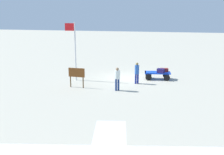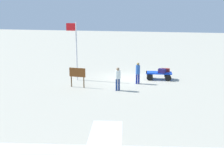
% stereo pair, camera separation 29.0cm
% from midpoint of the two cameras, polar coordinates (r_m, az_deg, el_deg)
% --- Properties ---
extents(ground_plane, '(120.00, 120.00, 0.00)m').
position_cam_midpoint_polar(ground_plane, '(23.16, 3.68, -0.18)').
color(ground_plane, '#B5B09C').
extents(luggage_cart, '(2.21, 1.33, 0.61)m').
position_cam_midpoint_polar(luggage_cart, '(23.01, 10.05, 0.69)').
color(luggage_cart, blue).
rests_on(luggage_cart, ground).
extents(suitcase_tan, '(0.68, 0.48, 0.29)m').
position_cam_midpoint_polar(suitcase_tan, '(23.14, 11.50, 1.49)').
color(suitcase_tan, maroon).
rests_on(suitcase_tan, luggage_cart).
extents(suitcase_maroon, '(0.65, 0.50, 0.35)m').
position_cam_midpoint_polar(suitcase_maroon, '(22.67, 10.76, 1.36)').
color(suitcase_maroon, '#1D1550').
rests_on(suitcase_maroon, luggage_cart).
extents(worker_lead, '(0.47, 0.47, 1.67)m').
position_cam_midpoint_polar(worker_lead, '(21.27, 5.82, 1.23)').
color(worker_lead, navy).
rests_on(worker_lead, ground).
extents(worker_trailing, '(0.53, 0.53, 1.67)m').
position_cam_midpoint_polar(worker_trailing, '(19.27, 1.66, 0.13)').
color(worker_trailing, navy).
rests_on(worker_trailing, ground).
extents(flagpole, '(0.87, 0.10, 4.72)m').
position_cam_midpoint_polar(flagpole, '(22.30, -7.30, 6.53)').
color(flagpole, silver).
rests_on(flagpole, ground).
extents(signboard, '(1.25, 0.12, 1.47)m').
position_cam_midpoint_polar(signboard, '(20.26, -6.84, 0.72)').
color(signboard, '#4C3319').
rests_on(signboard, ground).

